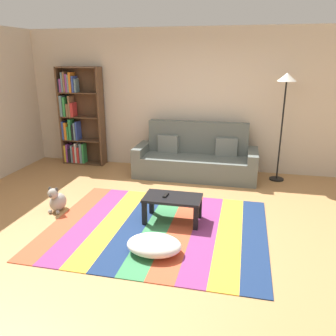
{
  "coord_description": "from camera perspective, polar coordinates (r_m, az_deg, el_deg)",
  "views": [
    {
      "loc": [
        1.02,
        -4.13,
        2.17
      ],
      "look_at": [
        -0.01,
        0.41,
        0.65
      ],
      "focal_mm": 36.58,
      "sensor_mm": 36.0,
      "label": 1
    }
  ],
  "objects": [
    {
      "name": "coffee_table",
      "position": [
        4.67,
        0.77,
        -5.55
      ],
      "size": [
        0.78,
        0.44,
        0.36
      ],
      "color": "black",
      "rests_on": "rug"
    },
    {
      "name": "dog",
      "position": [
        5.29,
        -18.01,
        -5.19
      ],
      "size": [
        0.22,
        0.35,
        0.4
      ],
      "color": "#9E998E",
      "rests_on": "ground_plane"
    },
    {
      "name": "tv_remote",
      "position": [
        4.66,
        -0.38,
        -4.55
      ],
      "size": [
        0.06,
        0.15,
        0.02
      ],
      "primitive_type": "cube",
      "rotation": [
        0.0,
        0.0,
        -0.09
      ],
      "color": "black",
      "rests_on": "coffee_table"
    },
    {
      "name": "ground_plane",
      "position": [
        4.78,
        -1.04,
        -8.94
      ],
      "size": [
        14.0,
        14.0,
        0.0
      ],
      "primitive_type": "plane",
      "color": "#B27F4C"
    },
    {
      "name": "couch",
      "position": [
        6.48,
        4.65,
        1.57
      ],
      "size": [
        2.26,
        0.8,
        1.0
      ],
      "color": "#59605B",
      "rests_on": "ground_plane"
    },
    {
      "name": "bookshelf",
      "position": [
        7.38,
        -14.96,
        7.86
      ],
      "size": [
        0.9,
        0.28,
        1.99
      ],
      "color": "brown",
      "rests_on": "ground_plane"
    },
    {
      "name": "back_wall",
      "position": [
        6.81,
        4.1,
        11.11
      ],
      "size": [
        6.8,
        0.1,
        2.7
      ],
      "primitive_type": "cube",
      "color": "beige",
      "rests_on": "ground_plane"
    },
    {
      "name": "pouf",
      "position": [
        4.03,
        -2.33,
        -12.71
      ],
      "size": [
        0.64,
        0.47,
        0.2
      ],
      "primitive_type": "ellipsoid",
      "color": "white",
      "rests_on": "rug"
    },
    {
      "name": "rug",
      "position": [
        4.62,
        -1.83,
        -9.9
      ],
      "size": [
        2.84,
        2.3,
        0.01
      ],
      "color": "#C64C2D",
      "rests_on": "ground_plane"
    },
    {
      "name": "standing_lamp",
      "position": [
        6.32,
        18.99,
        11.91
      ],
      "size": [
        0.32,
        0.32,
        1.91
      ],
      "color": "black",
      "rests_on": "ground_plane"
    }
  ]
}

